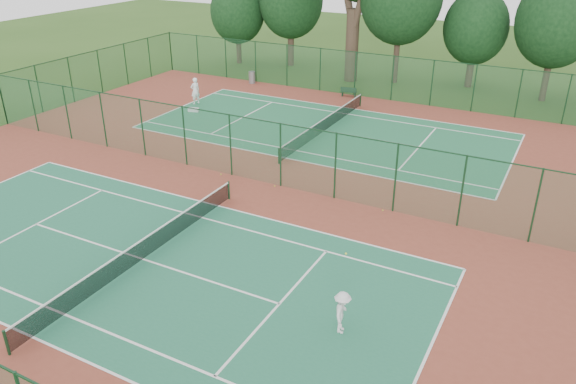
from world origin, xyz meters
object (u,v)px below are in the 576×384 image
(player_near, at_px, (342,312))
(bench, at_px, (349,92))
(kit_bag, at_px, (193,110))
(trash_bin, at_px, (252,77))
(player_far, at_px, (195,91))

(player_near, height_order, bench, player_near)
(kit_bag, bearing_deg, bench, 32.82)
(trash_bin, distance_m, bench, 9.00)
(player_near, relative_size, bench, 1.18)
(player_far, relative_size, kit_bag, 2.59)
(player_far, xyz_separation_m, bench, (9.62, 7.28, -0.61))
(player_near, height_order, kit_bag, player_near)
(trash_bin, bearing_deg, bench, 0.05)
(bench, xyz_separation_m, kit_bag, (-8.57, -9.03, -0.26))
(trash_bin, bearing_deg, player_near, -53.47)
(player_near, relative_size, trash_bin, 1.53)
(player_far, bearing_deg, trash_bin, -160.85)
(player_far, distance_m, trash_bin, 7.31)
(player_far, relative_size, trash_bin, 1.97)
(kit_bag, bearing_deg, player_near, -56.08)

